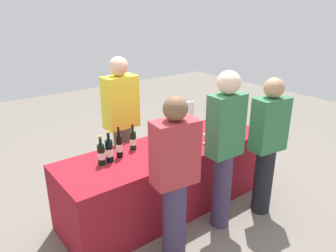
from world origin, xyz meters
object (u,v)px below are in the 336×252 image
at_px(wine_bottle_4, 170,132).
at_px(guest_2, 267,143).
at_px(wine_bottle_5, 180,131).
at_px(wine_glass_0, 158,145).
at_px(guest_1, 225,146).
at_px(wine_bottle_1, 109,151).
at_px(menu_board, 180,127).
at_px(wine_bottle_2, 119,146).
at_px(wine_glass_3, 228,124).
at_px(server_pouring, 122,120).
at_px(wine_bottle_0, 101,154).
at_px(guest_0, 175,176).
at_px(wine_glass_2, 206,136).
at_px(wine_glass_1, 167,142).
at_px(wine_bottle_3, 133,140).

distance_m(wine_bottle_4, guest_2, 1.09).
xyz_separation_m(wine_bottle_4, wine_bottle_5, (0.12, -0.04, -0.00)).
bearing_deg(wine_bottle_5, wine_glass_0, -158.45).
bearing_deg(guest_1, wine_bottle_1, 145.12).
height_order(guest_2, menu_board, guest_2).
distance_m(wine_bottle_2, wine_glass_3, 1.44).
bearing_deg(wine_bottle_1, wine_bottle_5, 0.14).
height_order(wine_glass_0, server_pouring, server_pouring).
xyz_separation_m(wine_glass_0, guest_2, (1.00, -0.64, -0.02)).
relative_size(wine_bottle_4, menu_board, 0.39).
distance_m(wine_bottle_0, guest_0, 0.81).
bearing_deg(wine_glass_0, wine_glass_3, 0.79).
bearing_deg(wine_bottle_2, wine_glass_3, -7.60).
height_order(wine_bottle_4, wine_bottle_5, wine_bottle_4).
distance_m(wine_glass_3, guest_0, 1.44).
distance_m(wine_bottle_2, wine_glass_2, 1.00).
bearing_deg(wine_glass_0, guest_1, -50.49).
distance_m(wine_bottle_5, wine_glass_1, 0.34).
xyz_separation_m(wine_bottle_4, wine_glass_1, (-0.19, -0.18, -0.02)).
height_order(wine_bottle_1, wine_glass_0, wine_bottle_1).
height_order(wine_glass_1, guest_0, guest_0).
xyz_separation_m(wine_bottle_2, menu_board, (1.66, 1.01, -0.48)).
bearing_deg(guest_1, wine_bottle_2, 139.52).
bearing_deg(wine_bottle_4, guest_0, -125.72).
height_order(wine_bottle_4, menu_board, wine_bottle_4).
bearing_deg(wine_bottle_2, guest_2, -32.29).
bearing_deg(wine_bottle_4, menu_board, 45.53).
xyz_separation_m(wine_glass_0, server_pouring, (0.02, 0.78, 0.06)).
xyz_separation_m(wine_glass_3, server_pouring, (-1.07, 0.77, 0.06)).
bearing_deg(wine_glass_0, menu_board, 42.82).
bearing_deg(wine_bottle_0, menu_board, 29.05).
xyz_separation_m(wine_glass_3, menu_board, (0.23, 1.20, -0.46)).
bearing_deg(wine_bottle_5, guest_2, -56.33).
bearing_deg(wine_glass_3, guest_0, -156.07).
xyz_separation_m(wine_glass_0, guest_1, (0.44, -0.53, 0.07)).
xyz_separation_m(wine_bottle_5, menu_board, (0.87, 1.04, -0.47)).
bearing_deg(wine_bottle_4, server_pouring, 118.75).
relative_size(wine_bottle_3, guest_2, 0.19).
bearing_deg(wine_bottle_5, menu_board, 50.26).
bearing_deg(wine_bottle_5, wine_bottle_4, 163.64).
height_order(wine_bottle_4, guest_1, guest_1).
xyz_separation_m(server_pouring, guest_2, (0.98, -1.42, -0.07)).
bearing_deg(guest_2, guest_1, 177.07).
distance_m(wine_bottle_5, wine_glass_0, 0.48).
distance_m(wine_bottle_4, wine_glass_1, 0.26).
height_order(wine_glass_1, wine_glass_2, same).
distance_m(wine_bottle_0, guest_1, 1.23).
bearing_deg(wine_glass_2, guest_2, -55.29).
distance_m(wine_glass_2, wine_glass_3, 0.48).
bearing_deg(menu_board, guest_1, -108.91).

